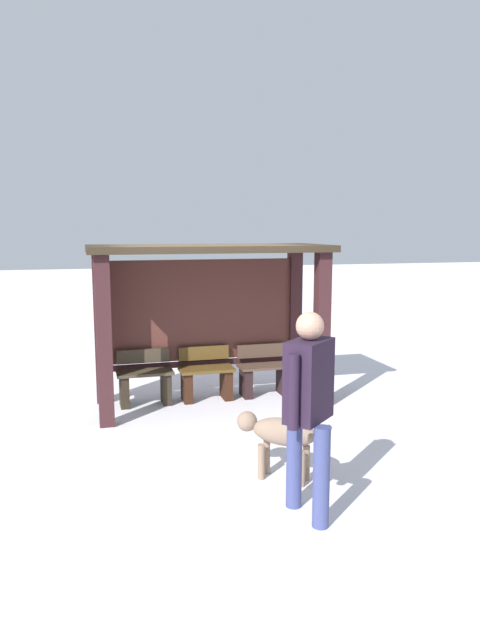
{
  "coord_description": "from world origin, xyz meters",
  "views": [
    {
      "loc": [
        -1.71,
        -7.76,
        2.45
      ],
      "look_at": [
        0.35,
        -0.33,
        1.25
      ],
      "focal_mm": 32.55,
      "sensor_mm": 36.0,
      "label": 1
    }
  ],
  "objects_px": {
    "person_walking": "(309,398)",
    "bench_center_inside": "(206,378)",
    "dog": "(279,434)",
    "bench_left_inside": "(145,382)",
    "bench_right_inside": "(264,375)",
    "bus_shelter": "(200,294)"
  },
  "relations": [
    {
      "from": "bench_left_inside",
      "to": "dog",
      "type": "height_order",
      "value": "bench_left_inside"
    },
    {
      "from": "person_walking",
      "to": "bench_center_inside",
      "type": "bearing_deg",
      "value": 91.53
    },
    {
      "from": "bench_right_inside",
      "to": "dog",
      "type": "height_order",
      "value": "bench_right_inside"
    },
    {
      "from": "bus_shelter",
      "to": "dog",
      "type": "relative_size",
      "value": 4.09
    },
    {
      "from": "bench_center_inside",
      "to": "bench_left_inside",
      "type": "bearing_deg",
      "value": -180.0
    },
    {
      "from": "person_walking",
      "to": "dog",
      "type": "height_order",
      "value": "person_walking"
    },
    {
      "from": "bench_left_inside",
      "to": "person_walking",
      "type": "height_order",
      "value": "person_walking"
    },
    {
      "from": "bench_center_inside",
      "to": "bench_right_inside",
      "type": "bearing_deg",
      "value": 0.09
    },
    {
      "from": "dog",
      "to": "bench_center_inside",
      "type": "bearing_deg",
      "value": 92.31
    },
    {
      "from": "bus_shelter",
      "to": "person_walking",
      "type": "relative_size",
      "value": 1.82
    },
    {
      "from": "bench_center_inside",
      "to": "person_walking",
      "type": "distance_m",
      "value": 3.72
    },
    {
      "from": "bench_left_inside",
      "to": "person_walking",
      "type": "relative_size",
      "value": 0.44
    },
    {
      "from": "person_walking",
      "to": "bench_right_inside",
      "type": "bearing_deg",
      "value": 77.78
    },
    {
      "from": "bench_right_inside",
      "to": "person_walking",
      "type": "bearing_deg",
      "value": -102.22
    },
    {
      "from": "bench_left_inside",
      "to": "bench_center_inside",
      "type": "bearing_deg",
      "value": 0.0
    },
    {
      "from": "person_walking",
      "to": "dog",
      "type": "distance_m",
      "value": 0.99
    },
    {
      "from": "bench_left_inside",
      "to": "dog",
      "type": "distance_m",
      "value": 3.03
    },
    {
      "from": "dog",
      "to": "bus_shelter",
      "type": "bearing_deg",
      "value": 94.24
    },
    {
      "from": "bench_center_inside",
      "to": "bench_right_inside",
      "type": "height_order",
      "value": "bench_center_inside"
    },
    {
      "from": "bench_center_inside",
      "to": "dog",
      "type": "xyz_separation_m",
      "value": [
        0.12,
        -2.86,
        0.14
      ]
    },
    {
      "from": "dog",
      "to": "person_walking",
      "type": "bearing_deg",
      "value": -91.34
    },
    {
      "from": "bench_center_inside",
      "to": "person_walking",
      "type": "relative_size",
      "value": 0.44
    }
  ]
}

